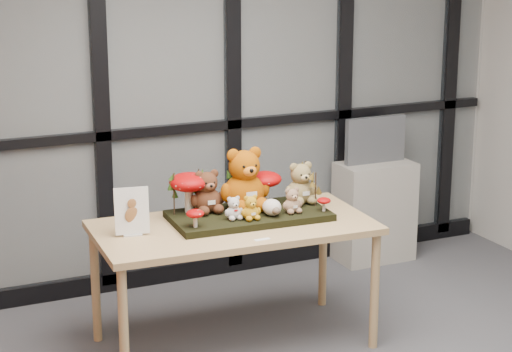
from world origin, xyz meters
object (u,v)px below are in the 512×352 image
mushroom_back_left (189,191)px  monitor (375,140)px  mushroom_front_right (324,204)px  plush_cream_hedgehog (272,207)px  diorama_tray (249,216)px  mushroom_back_right (265,186)px  cabinet (374,211)px  display_table (234,235)px  mushroom_front_left (195,217)px  bear_pooh_yellow (244,175)px  bear_beige_small (292,199)px  bear_brown_medium (207,189)px  sign_holder (132,214)px  bear_white_bow (234,207)px  bear_tan_back (301,181)px  bear_small_yellow (251,206)px

mushroom_back_left → monitor: (1.66, 0.71, -0.01)m
mushroom_front_right → monitor: monitor is taller
plush_cream_hedgehog → mushroom_back_left: size_ratio=0.42×
diorama_tray → mushroom_back_right: bearing=39.8°
cabinet → mushroom_front_right: bearing=-134.1°
display_table → mushroom_front_left: bearing=-161.3°
bear_pooh_yellow → bear_beige_small: bear_pooh_yellow is taller
bear_brown_medium → cabinet: 1.82m
bear_pooh_yellow → sign_holder: bearing=-170.3°
bear_white_bow → cabinet: bearing=34.5°
display_table → bear_pooh_yellow: 0.35m
bear_brown_medium → bear_white_bow: size_ratio=1.87×
plush_cream_hedgehog → monitor: (1.27, 0.97, 0.07)m
diorama_tray → monitor: size_ratio=1.92×
bear_pooh_yellow → sign_holder: 0.71m
bear_white_bow → mushroom_front_right: size_ratio=1.64×
mushroom_front_right → monitor: (0.96, 1.01, 0.07)m
bear_tan_back → plush_cream_hedgehog: bearing=-145.9°
bear_tan_back → mushroom_back_left: bear_tan_back is taller
bear_white_bow → sign_holder: bearing=175.5°
diorama_tray → mushroom_back_left: size_ratio=3.54×
mushroom_back_left → mushroom_back_right: mushroom_back_left is taller
mushroom_back_left → bear_white_bow: bearing=-51.9°
mushroom_front_left → sign_holder: 0.34m
bear_small_yellow → monitor: monitor is taller
diorama_tray → cabinet: diorama_tray is taller
mushroom_front_left → monitor: monitor is taller
bear_tan_back → mushroom_front_right: (0.05, -0.20, -0.09)m
diorama_tray → bear_brown_medium: bear_brown_medium is taller
display_table → bear_pooh_yellow: bearing=49.4°
mushroom_back_right → bear_small_yellow: bearing=-130.1°
mushroom_front_left → sign_holder: bearing=159.5°
mushroom_front_left → bear_small_yellow: bearing=0.5°
cabinet → bear_beige_small: bearing=-140.4°
bear_pooh_yellow → monitor: size_ratio=0.85×
bear_white_bow → mushroom_front_left: (-0.24, -0.05, -0.02)m
mushroom_back_left → mushroom_back_right: 0.46m
bear_pooh_yellow → bear_brown_medium: 0.23m
diorama_tray → bear_brown_medium: 0.28m
mushroom_front_right → bear_pooh_yellow: bearing=149.7°
bear_white_bow → monitor: bearing=35.0°
bear_white_bow → cabinet: size_ratio=0.20×
bear_beige_small → mushroom_back_right: size_ratio=0.75×
bear_small_yellow → mushroom_front_right: bear_small_yellow is taller
bear_tan_back → bear_small_yellow: bear_tan_back is taller
bear_small_yellow → mushroom_front_right: (0.44, -0.03, -0.03)m
bear_tan_back → mushroom_back_right: 0.21m
bear_brown_medium → mushroom_back_right: bear_brown_medium is taller
diorama_tray → plush_cream_hedgehog: (0.09, -0.11, 0.07)m
diorama_tray → mushroom_back_left: 0.37m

